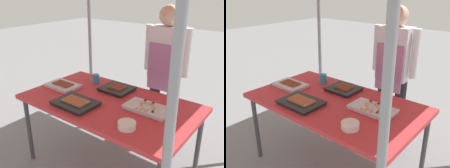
# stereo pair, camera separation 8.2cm
# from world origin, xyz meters

# --- Properties ---
(ground_plane) EXTENTS (18.00, 18.00, 0.00)m
(ground_plane) POSITION_xyz_m (0.00, 0.00, 0.00)
(ground_plane) COLOR slate
(stall_table) EXTENTS (1.60, 0.90, 0.75)m
(stall_table) POSITION_xyz_m (0.00, 0.00, 0.70)
(stall_table) COLOR #C63338
(stall_table) RESTS_ON ground
(tray_grilled_sausages) EXTENTS (0.38, 0.28, 0.05)m
(tray_grilled_sausages) POSITION_xyz_m (-0.18, -0.25, 0.77)
(tray_grilled_sausages) COLOR black
(tray_grilled_sausages) RESTS_ON stall_table
(tray_meat_skewers) EXTENTS (0.39, 0.22, 0.04)m
(tray_meat_skewers) POSITION_xyz_m (0.37, 0.06, 0.77)
(tray_meat_skewers) COLOR silver
(tray_meat_skewers) RESTS_ON stall_table
(tray_pork_links) EXTENTS (0.30, 0.28, 0.05)m
(tray_pork_links) POSITION_xyz_m (-0.09, 0.24, 0.77)
(tray_pork_links) COLOR black
(tray_pork_links) RESTS_ON stall_table
(tray_spring_rolls) EXTENTS (0.35, 0.23, 0.05)m
(tray_spring_rolls) POSITION_xyz_m (-0.58, -0.03, 0.77)
(tray_spring_rolls) COLOR silver
(tray_spring_rolls) RESTS_ON stall_table
(condiment_bowl) EXTENTS (0.14, 0.14, 0.05)m
(condiment_bowl) POSITION_xyz_m (0.40, -0.29, 0.78)
(condiment_bowl) COLOR silver
(condiment_bowl) RESTS_ON stall_table
(drink_cup_near_edge) EXTENTS (0.07, 0.07, 0.10)m
(drink_cup_near_edge) POSITION_xyz_m (-0.39, 0.26, 0.80)
(drink_cup_near_edge) COLOR #338CBF
(drink_cup_near_edge) RESTS_ON stall_table
(vendor_woman) EXTENTS (0.52, 0.23, 1.56)m
(vendor_woman) POSITION_xyz_m (0.17, 0.78, 0.92)
(vendor_woman) COLOR black
(vendor_woman) RESTS_ON ground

